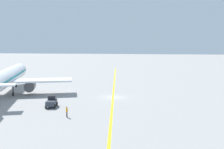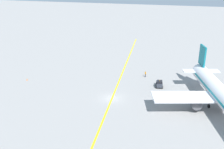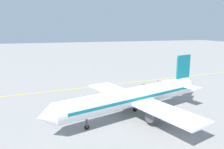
# 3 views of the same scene
# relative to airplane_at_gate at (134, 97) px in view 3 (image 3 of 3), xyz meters

# --- Properties ---
(ground_plane) EXTENTS (400.00, 400.00, 0.00)m
(ground_plane) POSITION_rel_airplane_at_gate_xyz_m (23.26, 0.48, -3.71)
(ground_plane) COLOR gray
(apron_yellow_centreline) EXTENTS (13.42, 119.33, 0.01)m
(apron_yellow_centreline) POSITION_rel_airplane_at_gate_xyz_m (23.26, 0.48, -3.71)
(apron_yellow_centreline) COLOR yellow
(apron_yellow_centreline) RESTS_ON ground
(airplane_at_gate) EXTENTS (28.31, 34.84, 10.60)m
(airplane_at_gate) POSITION_rel_airplane_at_gate_xyz_m (0.00, 0.00, 0.00)
(airplane_at_gate) COLOR white
(airplane_at_gate) RESTS_ON ground
(baggage_tug_dark) EXTENTS (2.14, 3.20, 2.11)m
(baggage_tug_dark) POSITION_rel_airplane_at_gate_xyz_m (13.55, -9.20, -2.81)
(baggage_tug_dark) COLOR #333842
(baggage_tug_dark) RESTS_ON ground
(ground_crew_worker) EXTENTS (0.35, 0.53, 1.68)m
(ground_crew_worker) POSITION_rel_airplane_at_gate_xyz_m (18.15, -15.09, -2.80)
(ground_crew_worker) COLOR #23232D
(ground_crew_worker) RESTS_ON ground
(traffic_cone_near_nose) EXTENTS (0.32, 0.32, 0.55)m
(traffic_cone_near_nose) POSITION_rel_airplane_at_gate_xyz_m (48.53, -3.54, -3.43)
(traffic_cone_near_nose) COLOR orange
(traffic_cone_near_nose) RESTS_ON ground
(traffic_cone_mid_apron) EXTENTS (0.32, 0.32, 0.55)m
(traffic_cone_mid_apron) POSITION_rel_airplane_at_gate_xyz_m (2.26, -9.40, -3.43)
(traffic_cone_mid_apron) COLOR orange
(traffic_cone_mid_apron) RESTS_ON ground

